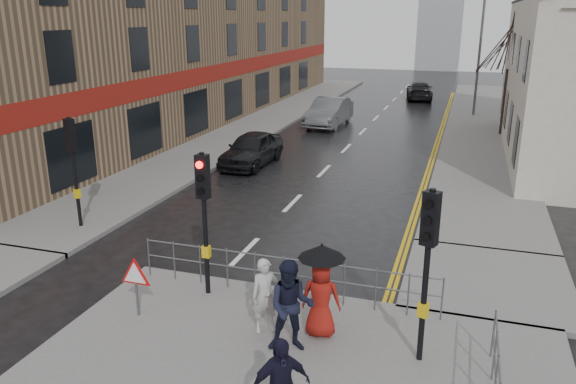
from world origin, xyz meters
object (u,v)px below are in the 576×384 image
Objects in this scene: car_parked at (252,149)px; car_mid at (329,112)px; pedestrian_a at (265,296)px; pedestrian_with_umbrella at (321,286)px; pedestrian_b at (291,306)px.

car_parked is 0.86× the size of car_mid.
pedestrian_with_umbrella is (1.12, 0.19, 0.31)m from pedestrian_a.
car_mid reaches higher than car_parked.
pedestrian_a reaches higher than car_mid.
car_mid is at bearing 67.62° from pedestrian_a.
car_parked is at bearing 79.52° from pedestrian_a.
pedestrian_b is 14.75m from car_parked.
pedestrian_b is 24.05m from car_mid.
car_mid is at bearing 86.14° from car_parked.
car_mid is (-5.06, 23.51, -0.25)m from pedestrian_b.
pedestrian_b is 0.43× the size of car_parked.
car_parked is 10.13m from car_mid.
pedestrian_a is 23.41m from car_mid.
pedestrian_with_umbrella is at bearing -73.67° from car_mid.
pedestrian_with_umbrella is 0.46× the size of car_parked.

